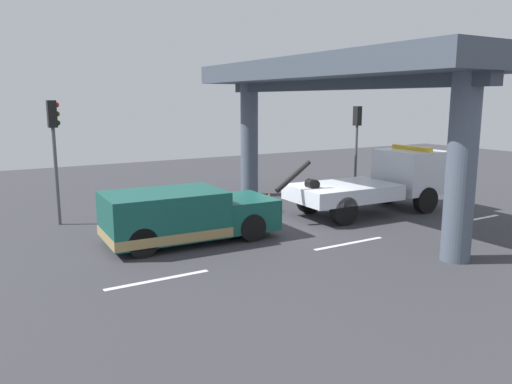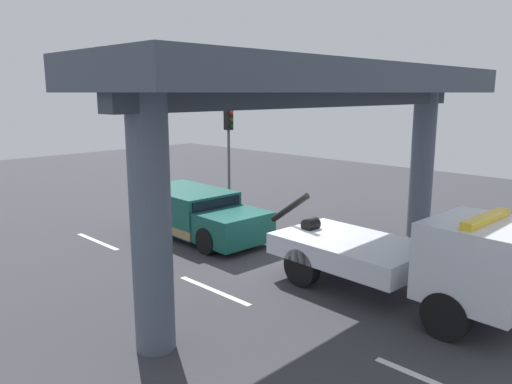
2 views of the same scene
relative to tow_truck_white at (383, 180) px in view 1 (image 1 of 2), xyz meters
name	(u,v)px [view 1 (image 1 of 2)]	position (x,y,z in m)	size (l,w,h in m)	color
ground_plane	(295,225)	(-4.11, 0.03, -1.25)	(60.00, 40.00, 0.10)	#38383D
lane_stripe_west	(158,280)	(-10.11, -2.76, -1.20)	(2.60, 0.16, 0.01)	silver
lane_stripe_mid	(349,243)	(-4.11, -2.76, -1.20)	(2.60, 0.16, 0.01)	silver
lane_stripe_east	(476,219)	(1.89, -2.76, -1.20)	(2.60, 0.16, 0.01)	silver
tow_truck_white	(383,180)	(0.00, 0.00, 0.00)	(7.30, 2.65, 2.46)	silver
towed_van_green	(183,216)	(-8.28, 0.04, -0.42)	(5.28, 2.40, 1.58)	#145147
overpass_structure	(329,82)	(-2.74, 0.03, 3.65)	(3.60, 12.92, 5.64)	#4C5666
traffic_light_near	(54,135)	(-11.09, 4.20, 1.89)	(0.39, 0.32, 4.23)	#515456
traffic_light_far	(357,129)	(2.41, 4.20, 1.69)	(0.39, 0.32, 3.95)	#515456
traffic_cone_orange	(269,203)	(-3.80, 2.19, -0.85)	(0.62, 0.62, 0.73)	orange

